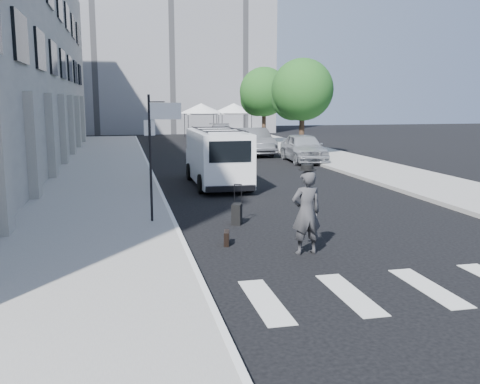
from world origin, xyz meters
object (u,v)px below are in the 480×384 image
suitcase (237,214)px  cargo_van (217,157)px  parked_car_c (221,133)px  parked_car_a (303,148)px  briefcase (227,238)px  businessman (306,212)px  parked_car_b (254,142)px

suitcase → cargo_van: size_ratio=0.19×
parked_car_c → parked_car_a: bearing=-77.2°
cargo_van → parked_car_c: size_ratio=1.16×
suitcase → parked_car_a: 16.05m
parked_car_c → suitcase: bearing=-93.4°
cargo_van → parked_car_a: cargo_van is taller
briefcase → parked_car_a: bearing=77.8°
suitcase → parked_car_a: (7.03, 14.42, 0.51)m
parked_car_c → businessman: bearing=-91.0°
briefcase → parked_car_a: 18.25m
cargo_van → parked_car_b: (4.51, 11.80, -0.31)m
businessman → parked_car_a: size_ratio=0.41×
briefcase → cargo_van: (1.43, 9.28, 1.00)m
businessman → parked_car_b: bearing=-105.3°
cargo_van → parked_car_c: (4.51, 23.20, -0.42)m
parked_car_c → parked_car_b: bearing=-83.6°
cargo_van → parked_car_a: (6.31, 7.24, -0.35)m
cargo_van → suitcase: bearing=-95.4°
parked_car_b → businessman: bearing=-101.8°
parked_car_b → parked_car_c: size_ratio=1.01×
briefcase → parked_car_a: size_ratio=0.09×
businessman → parked_car_b: size_ratio=0.38×
parked_car_b → briefcase: bearing=-106.6°
parked_car_a → suitcase: bearing=-112.3°
parked_car_b → parked_car_c: (0.00, 11.40, -0.11)m
briefcase → suitcase: 2.22m
businessman → parked_car_c: bearing=-101.6°
businessman → cargo_van: cargo_van is taller
cargo_van → parked_car_b: bearing=69.4°
briefcase → parked_car_c: size_ratio=0.09×
parked_car_b → parked_car_a: bearing=-69.3°
cargo_van → parked_car_a: size_ratio=1.25×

